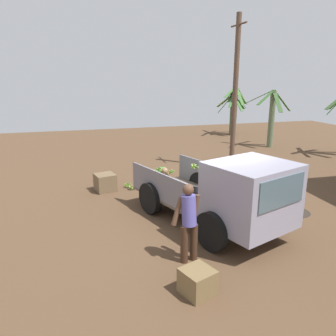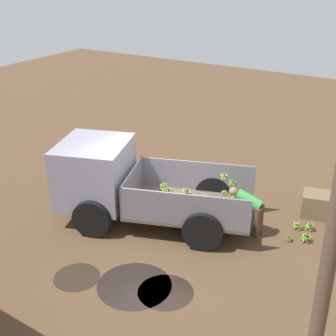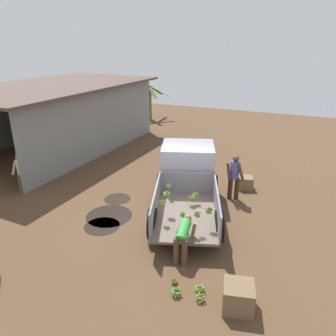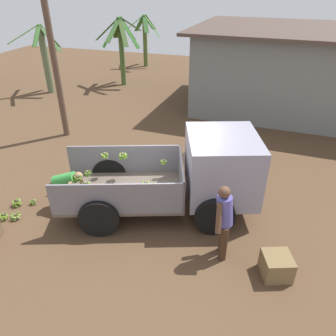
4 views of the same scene
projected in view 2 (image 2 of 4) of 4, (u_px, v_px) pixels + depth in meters
The scene contains 13 objects.
ground at pixel (152, 223), 11.71m from camera, with size 36.00×36.00×0.00m, color brown.
mud_patch_0 at pixel (77, 277), 9.73m from camera, with size 0.97×0.97×0.01m, color #2B221B.
mud_patch_1 at pixel (134, 285), 9.48m from camera, with size 1.53×1.53×0.01m, color black.
mud_patch_2 at pixel (166, 292), 9.30m from camera, with size 1.12×1.12×0.01m, color black.
cargo_truck at pixel (113, 179), 11.57m from camera, with size 5.08×3.30×1.99m.
person_foreground_visitor at pixel (123, 157), 13.16m from camera, with size 0.43×0.69×1.73m.
person_worker_loading at pixel (249, 207), 11.03m from camera, with size 0.86×0.64×1.12m.
banana_bunch_on_ground_0 at pixel (310, 226), 11.37m from camera, with size 0.25×0.25×0.19m.
banana_bunch_on_ground_1 at pixel (306, 237), 10.90m from camera, with size 0.27×0.27×0.21m.
banana_bunch_on_ground_2 at pixel (289, 238), 10.94m from camera, with size 0.17×0.17×0.15m.
banana_bunch_on_ground_3 at pixel (298, 226), 11.42m from camera, with size 0.26×0.26×0.17m.
wooden_crate_0 at pixel (315, 204), 11.98m from camera, with size 0.66×0.66×0.61m, color brown.
wooden_crate_1 at pixel (98, 168), 14.17m from camera, with size 0.55×0.55×0.49m, color brown.
Camera 2 is at (-5.60, 8.42, 6.07)m, focal length 50.00 mm.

